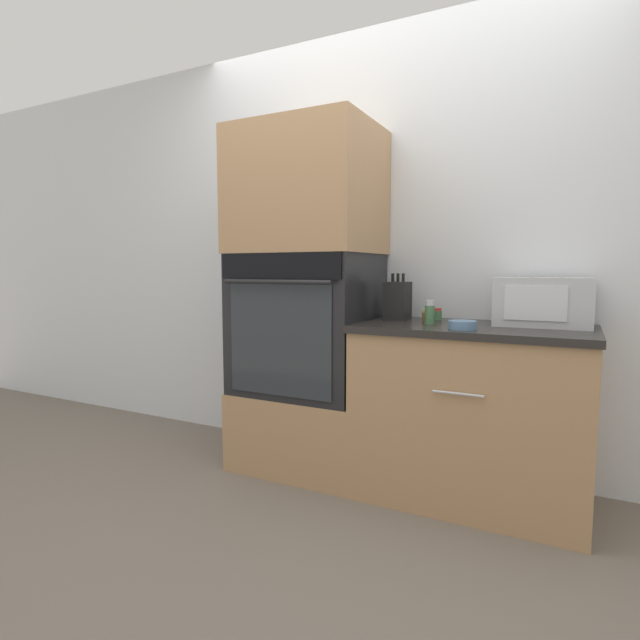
# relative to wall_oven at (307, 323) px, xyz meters

# --- Properties ---
(ground_plane) EXTENTS (12.00, 12.00, 0.00)m
(ground_plane) POSITION_rel_wall_oven_xyz_m (0.38, -0.30, -0.83)
(ground_plane) COLOR #6B6056
(wall_back) EXTENTS (8.00, 0.05, 2.50)m
(wall_back) POSITION_rel_wall_oven_xyz_m (0.38, 0.33, 0.42)
(wall_back) COLOR silver
(wall_back) RESTS_ON ground_plane
(oven_cabinet_base) EXTENTS (0.76, 0.60, 0.44)m
(oven_cabinet_base) POSITION_rel_wall_oven_xyz_m (0.00, 0.00, -0.61)
(oven_cabinet_base) COLOR #A87F56
(oven_cabinet_base) RESTS_ON ground_plane
(wall_oven) EXTENTS (0.73, 0.64, 0.78)m
(wall_oven) POSITION_rel_wall_oven_xyz_m (0.00, 0.00, 0.00)
(wall_oven) COLOR black
(wall_oven) RESTS_ON oven_cabinet_base
(oven_cabinet_upper) EXTENTS (0.76, 0.60, 0.68)m
(oven_cabinet_upper) POSITION_rel_wall_oven_xyz_m (0.00, 0.00, 0.73)
(oven_cabinet_upper) COLOR #A87F56
(oven_cabinet_upper) RESTS_ON wall_oven
(counter_unit) EXTENTS (1.09, 0.63, 0.86)m
(counter_unit) POSITION_rel_wall_oven_xyz_m (0.91, 0.00, -0.39)
(counter_unit) COLOR #A87F56
(counter_unit) RESTS_ON ground_plane
(microwave) EXTENTS (0.43, 0.29, 0.23)m
(microwave) POSITION_rel_wall_oven_xyz_m (1.21, 0.13, 0.15)
(microwave) COLOR #B2B5BA
(microwave) RESTS_ON counter_unit
(knife_block) EXTENTS (0.12, 0.14, 0.25)m
(knife_block) POSITION_rel_wall_oven_xyz_m (0.50, 0.11, 0.14)
(knife_block) COLOR black
(knife_block) RESTS_ON counter_unit
(bowl) EXTENTS (0.12, 0.12, 0.04)m
(bowl) POSITION_rel_wall_oven_xyz_m (0.90, -0.18, 0.05)
(bowl) COLOR #517599
(bowl) RESTS_ON counter_unit
(condiment_jar_near) EXTENTS (0.05, 0.05, 0.12)m
(condiment_jar_near) POSITION_rel_wall_oven_xyz_m (0.71, -0.03, 0.09)
(condiment_jar_near) COLOR #427047
(condiment_jar_near) RESTS_ON counter_unit
(condiment_jar_mid) EXTENTS (0.04, 0.04, 0.06)m
(condiment_jar_mid) POSITION_rel_wall_oven_xyz_m (0.69, 0.19, 0.07)
(condiment_jar_mid) COLOR #427047
(condiment_jar_mid) RESTS_ON counter_unit
(condiment_jar_far) EXTENTS (0.06, 0.06, 0.06)m
(condiment_jar_far) POSITION_rel_wall_oven_xyz_m (0.68, 0.05, 0.06)
(condiment_jar_far) COLOR brown
(condiment_jar_far) RESTS_ON counter_unit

